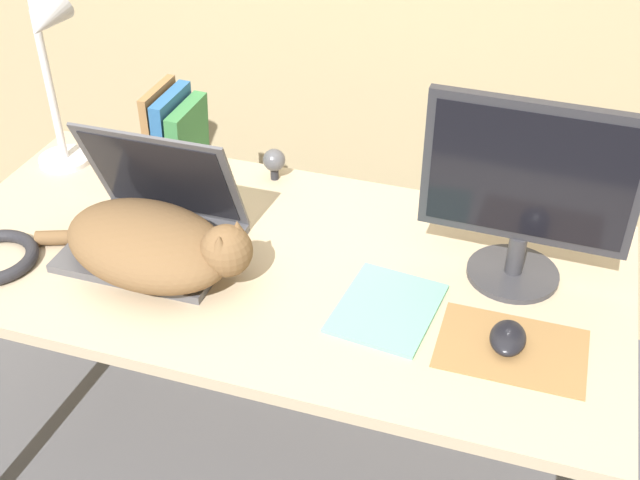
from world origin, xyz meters
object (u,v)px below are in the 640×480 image
(external_monitor, at_px, (528,190))
(cat, at_px, (154,245))
(book_row, at_px, (176,135))
(computer_mouse, at_px, (508,338))
(desk_lamp, at_px, (47,51))
(notepad, at_px, (387,308))
(webcam, at_px, (274,161))
(laptop, at_px, (155,225))

(external_monitor, bearing_deg, cat, -163.58)
(cat, relative_size, book_row, 2.33)
(computer_mouse, xyz_separation_m, desk_lamp, (-1.11, 0.31, 0.29))
(cat, relative_size, external_monitor, 1.24)
(cat, bearing_deg, desk_lamp, 142.45)
(desk_lamp, bearing_deg, notepad, -17.51)
(desk_lamp, xyz_separation_m, webcam, (0.50, 0.11, -0.26))
(laptop, relative_size, webcam, 4.32)
(external_monitor, bearing_deg, book_row, 168.37)
(notepad, xyz_separation_m, webcam, (-0.38, 0.39, 0.05))
(laptop, xyz_separation_m, book_row, (-0.09, 0.30, 0.05))
(computer_mouse, relative_size, desk_lamp, 0.21)
(computer_mouse, bearing_deg, notepad, 172.30)
(computer_mouse, xyz_separation_m, webcam, (-0.61, 0.42, 0.03))
(laptop, xyz_separation_m, webcam, (0.15, 0.33, -0.00))
(cat, height_order, book_row, book_row)
(notepad, bearing_deg, desk_lamp, 162.49)
(notepad, bearing_deg, book_row, 150.12)
(book_row, height_order, webcam, book_row)
(desk_lamp, xyz_separation_m, notepad, (0.88, -0.28, -0.31))
(external_monitor, distance_m, desk_lamp, 1.10)
(cat, relative_size, webcam, 6.41)
(notepad, bearing_deg, external_monitor, 39.67)
(computer_mouse, distance_m, desk_lamp, 1.19)
(computer_mouse, height_order, book_row, book_row)
(cat, relative_size, desk_lamp, 1.10)
(computer_mouse, height_order, desk_lamp, desk_lamp)
(laptop, distance_m, webcam, 0.36)
(laptop, xyz_separation_m, external_monitor, (0.75, 0.13, 0.16))
(book_row, xyz_separation_m, notepad, (0.62, -0.35, -0.10))
(external_monitor, xyz_separation_m, notepad, (-0.22, -0.18, -0.21))
(laptop, bearing_deg, computer_mouse, -6.66)
(webcam, bearing_deg, computer_mouse, -34.49)
(laptop, bearing_deg, notepad, -6.20)
(desk_lamp, height_order, notepad, desk_lamp)
(cat, distance_m, book_row, 0.40)
(cat, xyz_separation_m, webcam, (0.10, 0.42, -0.02))
(laptop, relative_size, cat, 0.67)
(cat, xyz_separation_m, book_row, (-0.13, 0.38, 0.03))
(computer_mouse, distance_m, notepad, 0.24)
(desk_lamp, bearing_deg, laptop, -32.13)
(external_monitor, height_order, desk_lamp, desk_lamp)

